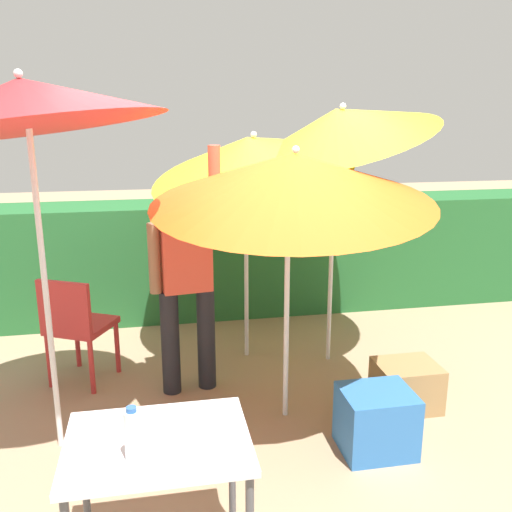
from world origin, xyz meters
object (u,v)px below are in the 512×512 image
at_px(person_vendor, 186,275).
at_px(cooler_box, 376,421).
at_px(umbrella_navy, 339,126).
at_px(crate_cardboard, 406,385).
at_px(umbrella_yellow, 24,104).
at_px(folding_table, 159,458).
at_px(umbrella_orange, 250,155).
at_px(chair_plastic, 76,323).
at_px(bottle_water, 133,435).
at_px(umbrella_rainbow, 292,179).

height_order(person_vendor, cooler_box, person_vendor).
relative_size(umbrella_navy, crate_cardboard, 5.45).
bearing_deg(crate_cardboard, umbrella_yellow, -178.68).
xyz_separation_m(umbrella_yellow, person_vendor, (0.90, 0.62, -1.22)).
bearing_deg(crate_cardboard, folding_table, -145.12).
bearing_deg(umbrella_orange, chair_plastic, -170.19).
bearing_deg(crate_cardboard, umbrella_orange, 132.30).
xyz_separation_m(person_vendor, folding_table, (-0.25, -1.82, -0.29)).
distance_m(person_vendor, bottle_water, 1.98).
height_order(umbrella_orange, bottle_water, umbrella_orange).
bearing_deg(bottle_water, cooler_box, 31.98).
relative_size(person_vendor, chair_plastic, 2.11).
xyz_separation_m(cooler_box, folding_table, (-1.36, -0.78, 0.44)).
height_order(umbrella_rainbow, chair_plastic, umbrella_rainbow).
height_order(person_vendor, chair_plastic, person_vendor).
bearing_deg(chair_plastic, umbrella_rainbow, -26.91).
xyz_separation_m(chair_plastic, bottle_water, (0.51, -2.20, 0.34)).
bearing_deg(umbrella_yellow, crate_cardboard, 1.32).
distance_m(person_vendor, cooler_box, 1.69).
relative_size(person_vendor, crate_cardboard, 4.24).
height_order(umbrella_rainbow, crate_cardboard, umbrella_rainbow).
height_order(umbrella_rainbow, person_vendor, umbrella_rainbow).
relative_size(umbrella_navy, chair_plastic, 2.71).
height_order(umbrella_yellow, folding_table, umbrella_yellow).
xyz_separation_m(umbrella_rainbow, folding_table, (-0.91, -1.30, -1.05)).
bearing_deg(crate_cardboard, bottle_water, -143.90).
xyz_separation_m(umbrella_orange, crate_cardboard, (0.97, -1.07, -1.60)).
relative_size(umbrella_orange, umbrella_yellow, 0.91).
height_order(folding_table, bottle_water, bottle_water).
distance_m(chair_plastic, bottle_water, 2.28).
xyz_separation_m(umbrella_navy, bottle_water, (-1.59, -2.22, -1.15)).
xyz_separation_m(umbrella_rainbow, umbrella_navy, (0.58, 0.80, 0.30)).
relative_size(person_vendor, bottle_water, 7.83).
height_order(umbrella_navy, cooler_box, umbrella_navy).
relative_size(chair_plastic, folding_table, 1.11).
height_order(umbrella_navy, person_vendor, umbrella_navy).
xyz_separation_m(umbrella_yellow, crate_cardboard, (2.44, 0.06, -1.99)).
xyz_separation_m(person_vendor, chair_plastic, (-0.86, 0.25, -0.42)).
distance_m(umbrella_orange, umbrella_yellow, 1.89).
distance_m(chair_plastic, folding_table, 2.16).
bearing_deg(cooler_box, crate_cardboard, 47.34).
relative_size(umbrella_rainbow, person_vendor, 1.07).
bearing_deg(person_vendor, folding_table, -97.80).
bearing_deg(umbrella_navy, folding_table, -125.47).
xyz_separation_m(cooler_box, crate_cardboard, (0.43, 0.47, -0.04)).
distance_m(umbrella_orange, folding_table, 2.70).
bearing_deg(umbrella_orange, umbrella_rainbow, -84.64).
relative_size(umbrella_yellow, chair_plastic, 2.75).
relative_size(umbrella_rainbow, folding_table, 2.52).
bearing_deg(umbrella_navy, umbrella_yellow, -157.15).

